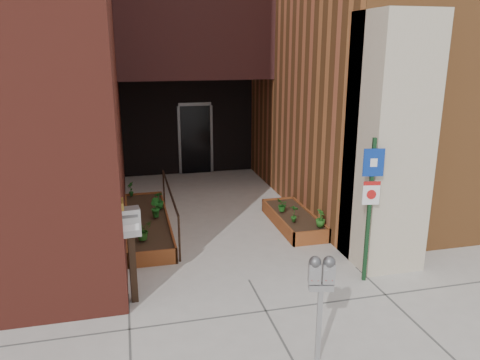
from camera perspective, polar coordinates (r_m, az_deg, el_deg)
ground at (r=8.13m, az=1.08°, el=-12.09°), size 80.00×80.00×0.00m
architecture at (r=13.98m, az=-7.33°, el=20.57°), size 20.00×14.60×10.00m
planter_left at (r=10.32m, az=-11.21°, el=-5.32°), size 0.90×3.60×0.30m
planter_right at (r=10.44m, az=6.51°, el=-4.86°), size 0.80×2.20×0.30m
handrail at (r=10.10m, az=-8.55°, el=-1.98°), size 0.04×3.34×0.90m
parking_meter at (r=5.84m, az=9.87°, el=-12.02°), size 0.33×0.19×1.43m
sign_post at (r=7.82m, az=15.63°, el=-1.86°), size 0.33×0.11×2.46m
payment_dropbox at (r=7.23m, az=-13.19°, el=-6.57°), size 0.33×0.26×1.53m
shrub_left_a at (r=9.07m, az=-11.78°, el=-5.99°), size 0.47×0.47×0.38m
shrub_left_b at (r=10.19m, az=-10.33°, el=-3.32°), size 0.30×0.30×0.41m
shrub_left_c at (r=10.69m, az=-9.85°, el=-2.44°), size 0.27×0.27×0.39m
shrub_left_d at (r=11.72m, az=-13.17°, el=-1.06°), size 0.24×0.24×0.36m
shrub_right_a at (r=9.64m, az=9.79°, el=-4.59°), size 0.28×0.28×0.36m
shrub_right_b at (r=9.81m, az=6.62°, el=-4.06°), size 0.28×0.28×0.37m
shrub_right_c at (r=10.40m, az=5.18°, el=-3.06°), size 0.32×0.32×0.30m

